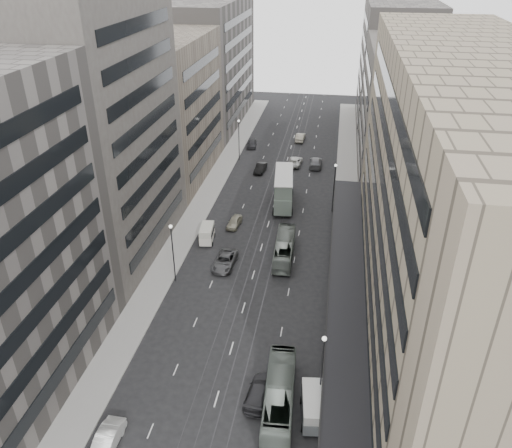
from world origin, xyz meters
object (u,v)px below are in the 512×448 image
Objects in this scene: bus_far at (284,248)px; vw_microbus at (313,406)px; double_decker at (284,188)px; sedan_1 at (106,442)px; bus_near at (279,396)px; panel_van at (207,233)px; sedan_2 at (225,261)px.

bus_far is 27.20m from vw_microbus.
double_decker is 49.85m from sedan_1.
vw_microbus is (7.70, -42.69, -1.60)m from double_decker.
panel_van is (-14.14, 28.38, -0.18)m from bus_near.
bus_near reaches higher than bus_far.
double_decker is 2.55× the size of panel_van.
sedan_1 is at bearing 22.82° from bus_near.
bus_near is 2.24× the size of vw_microbus.
bus_near is at bearing 93.58° from bus_far.
bus_far is at bearing -87.36° from bus_near.
sedan_2 is (-10.19, 22.48, -0.76)m from bus_near.
bus_far is at bearing 95.45° from vw_microbus.
sedan_2 is at bearing -111.70° from double_decker.
sedan_2 is (3.91, 29.26, -0.02)m from sedan_1.
sedan_1 is at bearing 68.60° from bus_far.
bus_far is (-2.51, 26.00, -0.10)m from bus_near.
bus_near reaches higher than sedan_2.
bus_near is 1.06× the size of double_decker.
double_decker is at bearing 48.69° from panel_van.
panel_van is (-11.63, 2.38, -0.08)m from bus_far.
bus_far is 34.78m from sedan_1.
double_decker is at bearing 80.04° from sedan_1.
panel_van is at bearing -130.64° from double_decker.
bus_far is 8.48m from sedan_2.
bus_near is 2.25× the size of sedan_1.
bus_near reaches higher than vw_microbus.
bus_far is 11.87m from panel_van.
bus_near reaches higher than panel_van.
sedan_1 is (-11.59, -32.78, -0.63)m from bus_far.
bus_far reaches higher than sedan_1.
bus_near is 1.95× the size of sedan_2.
vw_microbus is (5.68, -26.60, -0.02)m from bus_far.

